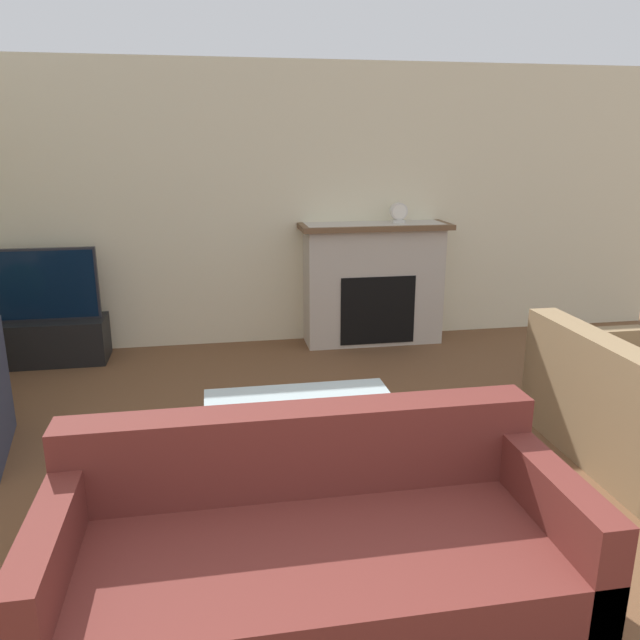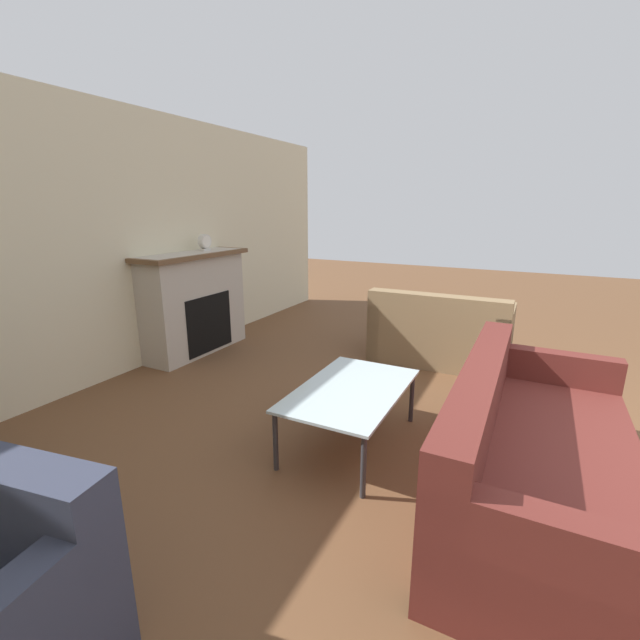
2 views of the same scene
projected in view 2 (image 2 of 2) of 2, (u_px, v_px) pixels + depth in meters
The scene contains 6 objects.
wall_back at pixel (87, 247), 4.04m from camera, with size 8.60×0.06×2.70m.
fireplace at pixel (195, 301), 5.08m from camera, with size 1.47×0.47×1.20m.
couch_sectional at pixel (533, 460), 2.50m from camera, with size 2.13×0.96×0.82m.
couch_loveseat at pixel (440, 336), 4.86m from camera, with size 0.88×1.48×0.82m.
coffee_table at pixel (351, 393), 3.11m from camera, with size 1.15×0.71×0.44m.
mantel_clock at pixel (205, 242), 5.11m from camera, with size 0.17×0.07×0.20m.
Camera 2 is at (-2.64, 1.25, 1.73)m, focal length 24.00 mm.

